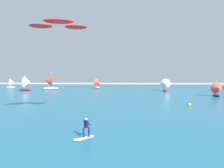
{
  "coord_description": "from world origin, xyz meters",
  "views": [
    {
      "loc": [
        -0.4,
        -4.34,
        5.55
      ],
      "look_at": [
        -0.9,
        15.26,
        4.49
      ],
      "focal_mm": 34.36,
      "sensor_mm": 36.0,
      "label": 1
    }
  ],
  "objects_px": {
    "sailboat_trailing": "(12,83)",
    "sailboat_far_right": "(49,82)",
    "kite": "(58,24)",
    "kitesurfer": "(85,131)",
    "sailboat_near_shore": "(98,84)",
    "sailboat_mid_right": "(27,84)",
    "marker_buoy": "(189,105)",
    "sailboat_heeled_over": "(165,85)",
    "sailboat_mid_left": "(217,89)"
  },
  "relations": [
    {
      "from": "sailboat_mid_left",
      "to": "sailboat_trailing",
      "type": "xyz_separation_m",
      "value": [
        -59.95,
        26.27,
        -0.06
      ]
    },
    {
      "from": "sailboat_trailing",
      "to": "sailboat_far_right",
      "type": "relative_size",
      "value": 0.62
    },
    {
      "from": "sailboat_mid_right",
      "to": "sailboat_mid_left",
      "type": "bearing_deg",
      "value": -16.4
    },
    {
      "from": "sailboat_heeled_over",
      "to": "marker_buoy",
      "type": "xyz_separation_m",
      "value": [
        -2.26,
        -27.64,
        -1.58
      ]
    },
    {
      "from": "sailboat_far_right",
      "to": "kitesurfer",
      "type": "bearing_deg",
      "value": -68.93
    },
    {
      "from": "sailboat_trailing",
      "to": "sailboat_near_shore",
      "type": "relative_size",
      "value": 0.98
    },
    {
      "from": "kite",
      "to": "sailboat_far_right",
      "type": "distance_m",
      "value": 44.45
    },
    {
      "from": "marker_buoy",
      "to": "kite",
      "type": "bearing_deg",
      "value": -153.22
    },
    {
      "from": "sailboat_mid_right",
      "to": "sailboat_trailing",
      "type": "bearing_deg",
      "value": 131.91
    },
    {
      "from": "sailboat_heeled_over",
      "to": "kite",
      "type": "bearing_deg",
      "value": -119.32
    },
    {
      "from": "sailboat_mid_right",
      "to": "sailboat_trailing",
      "type": "xyz_separation_m",
      "value": [
        -10.52,
        11.72,
        -0.52
      ]
    },
    {
      "from": "kitesurfer",
      "to": "sailboat_far_right",
      "type": "bearing_deg",
      "value": 111.07
    },
    {
      "from": "kitesurfer",
      "to": "marker_buoy",
      "type": "height_order",
      "value": "kitesurfer"
    },
    {
      "from": "kite",
      "to": "sailboat_trailing",
      "type": "height_order",
      "value": "kite"
    },
    {
      "from": "kite",
      "to": "sailboat_far_right",
      "type": "bearing_deg",
      "value": 109.6
    },
    {
      "from": "sailboat_mid_right",
      "to": "sailboat_far_right",
      "type": "bearing_deg",
      "value": 30.76
    },
    {
      "from": "kite",
      "to": "sailboat_mid_left",
      "type": "distance_m",
      "value": 38.67
    },
    {
      "from": "sailboat_trailing",
      "to": "sailboat_far_right",
      "type": "height_order",
      "value": "sailboat_far_right"
    },
    {
      "from": "sailboat_heeled_over",
      "to": "sailboat_near_shore",
      "type": "bearing_deg",
      "value": 152.04
    },
    {
      "from": "sailboat_mid_left",
      "to": "marker_buoy",
      "type": "xyz_separation_m",
      "value": [
        -10.86,
        -13.99,
        -1.4
      ]
    },
    {
      "from": "sailboat_heeled_over",
      "to": "sailboat_trailing",
      "type": "distance_m",
      "value": 52.87
    },
    {
      "from": "sailboat_mid_right",
      "to": "sailboat_trailing",
      "type": "height_order",
      "value": "sailboat_mid_right"
    },
    {
      "from": "kitesurfer",
      "to": "kite",
      "type": "bearing_deg",
      "value": 118.36
    },
    {
      "from": "sailboat_heeled_over",
      "to": "sailboat_mid_left",
      "type": "bearing_deg",
      "value": -57.78
    },
    {
      "from": "sailboat_near_shore",
      "to": "marker_buoy",
      "type": "height_order",
      "value": "sailboat_near_shore"
    },
    {
      "from": "sailboat_far_right",
      "to": "marker_buoy",
      "type": "relative_size",
      "value": 10.58
    },
    {
      "from": "sailboat_near_shore",
      "to": "sailboat_far_right",
      "type": "distance_m",
      "value": 16.26
    },
    {
      "from": "sailboat_near_shore",
      "to": "sailboat_mid_left",
      "type": "bearing_deg",
      "value": -40.06
    },
    {
      "from": "sailboat_mid_left",
      "to": "sailboat_mid_right",
      "type": "relative_size",
      "value": 0.78
    },
    {
      "from": "sailboat_mid_right",
      "to": "sailboat_near_shore",
      "type": "xyz_separation_m",
      "value": [
        20.14,
        10.08,
        -0.48
      ]
    },
    {
      "from": "kitesurfer",
      "to": "sailboat_heeled_over",
      "type": "distance_m",
      "value": 47.72
    },
    {
      "from": "kite",
      "to": "sailboat_far_right",
      "type": "xyz_separation_m",
      "value": [
        -14.64,
        41.11,
        -8.49
      ]
    },
    {
      "from": "kitesurfer",
      "to": "sailboat_mid_left",
      "type": "distance_m",
      "value": 40.02
    },
    {
      "from": "kitesurfer",
      "to": "sailboat_mid_right",
      "type": "bearing_deg",
      "value": 117.99
    },
    {
      "from": "marker_buoy",
      "to": "sailboat_heeled_over",
      "type": "bearing_deg",
      "value": 85.33
    },
    {
      "from": "sailboat_mid_right",
      "to": "marker_buoy",
      "type": "xyz_separation_m",
      "value": [
        38.57,
        -28.54,
        -1.86
      ]
    },
    {
      "from": "sailboat_trailing",
      "to": "sailboat_far_right",
      "type": "bearing_deg",
      "value": -28.03
    },
    {
      "from": "sailboat_heeled_over",
      "to": "sailboat_far_right",
      "type": "distance_m",
      "value": 35.65
    },
    {
      "from": "sailboat_mid_right",
      "to": "marker_buoy",
      "type": "distance_m",
      "value": 48.02
    },
    {
      "from": "sailboat_mid_right",
      "to": "sailboat_heeled_over",
      "type": "relative_size",
      "value": 1.15
    },
    {
      "from": "kitesurfer",
      "to": "marker_buoy",
      "type": "xyz_separation_m",
      "value": [
        14.32,
        17.09,
        -0.34
      ]
    },
    {
      "from": "kitesurfer",
      "to": "sailboat_near_shore",
      "type": "height_order",
      "value": "sailboat_near_shore"
    },
    {
      "from": "sailboat_mid_right",
      "to": "sailboat_heeled_over",
      "type": "height_order",
      "value": "sailboat_mid_right"
    },
    {
      "from": "kite",
      "to": "sailboat_near_shore",
      "type": "relative_size",
      "value": 1.93
    },
    {
      "from": "sailboat_mid_right",
      "to": "sailboat_heeled_over",
      "type": "bearing_deg",
      "value": -1.26
    },
    {
      "from": "sailboat_mid_right",
      "to": "sailboat_trailing",
      "type": "relative_size",
      "value": 1.32
    },
    {
      "from": "kitesurfer",
      "to": "sailboat_trailing",
      "type": "distance_m",
      "value": 67.07
    },
    {
      "from": "sailboat_mid_left",
      "to": "kitesurfer",
      "type": "bearing_deg",
      "value": -129.01
    },
    {
      "from": "kite",
      "to": "kitesurfer",
      "type": "bearing_deg",
      "value": -61.64
    },
    {
      "from": "sailboat_mid_left",
      "to": "marker_buoy",
      "type": "relative_size",
      "value": 6.8
    }
  ]
}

